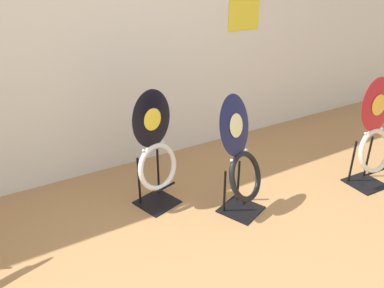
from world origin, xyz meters
name	(u,v)px	position (x,y,z in m)	size (l,w,h in m)	color
wall_back	(108,19)	(0.00, 2.10, 1.30)	(8.00, 0.07, 2.60)	silver
toilet_seat_display_jazz_black	(155,153)	(0.00, 1.34, 0.44)	(0.38, 0.35, 0.92)	black
toilet_seat_display_crimson_swirl	(375,136)	(1.65, 0.69, 0.44)	(0.38, 0.29, 0.92)	black
toilet_seat_display_navy_moon	(241,163)	(0.50, 0.94, 0.40)	(0.44, 0.39, 0.90)	black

